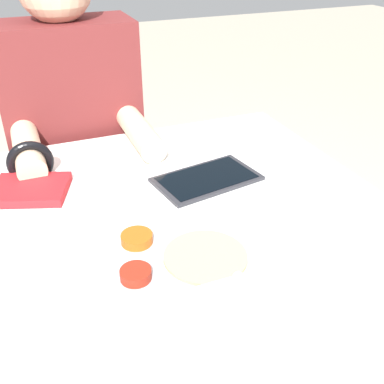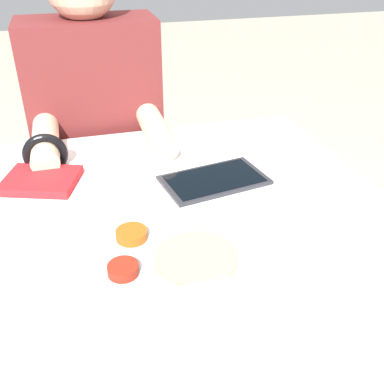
% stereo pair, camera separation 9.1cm
% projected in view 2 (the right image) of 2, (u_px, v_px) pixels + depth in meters
% --- Properties ---
extents(dining_table, '(1.01, 0.87, 0.73)m').
position_uv_depth(dining_table, '(164.00, 330.00, 1.15)').
color(dining_table, silver).
rests_on(dining_table, ground_plane).
extents(thali_tray, '(0.33, 0.33, 0.03)m').
position_uv_depth(thali_tray, '(164.00, 259.00, 0.81)').
color(thali_tray, '#B7BABF').
rests_on(thali_tray, dining_table).
extents(red_notebook, '(0.20, 0.18, 0.02)m').
position_uv_depth(red_notebook, '(41.00, 181.00, 1.05)').
color(red_notebook, silver).
rests_on(red_notebook, dining_table).
extents(tablet_device, '(0.26, 0.18, 0.01)m').
position_uv_depth(tablet_device, '(214.00, 180.00, 1.07)').
color(tablet_device, '#28282D').
rests_on(tablet_device, dining_table).
extents(person_diner, '(0.40, 0.46, 1.22)m').
position_uv_depth(person_diner, '(101.00, 163.00, 1.49)').
color(person_diner, black).
rests_on(person_diner, ground_plane).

